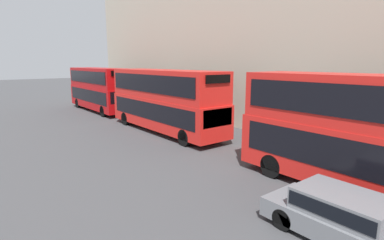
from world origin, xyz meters
The scene contains 4 objects.
bus_second_in_queue centered at (1.60, 19.03, 2.37)m, with size 2.59×10.86×4.30m.
bus_third_in_queue centered at (1.60, 30.81, 2.35)m, with size 2.59×10.19×4.26m.
car_dark_sedan centered at (-1.80, 4.97, 0.72)m, with size 1.83×4.33×1.36m.
pedestrian centered at (4.27, 27.14, 0.77)m, with size 0.36×0.36×1.67m.
Camera 1 is at (-9.63, 1.68, 4.80)m, focal length 28.00 mm.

